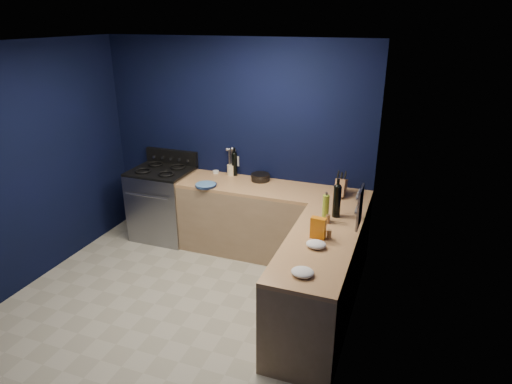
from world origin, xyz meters
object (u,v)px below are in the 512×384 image
at_px(knife_block, 341,188).
at_px(crouton_bag, 318,228).
at_px(utensil_crock, 231,170).
at_px(gas_range, 164,204).
at_px(plate_stack, 206,185).

relative_size(knife_block, crouton_bag, 0.98).
xyz_separation_m(utensil_crock, crouton_bag, (1.44, -1.34, 0.03)).
height_order(utensil_crock, crouton_bag, crouton_bag).
height_order(gas_range, knife_block, knife_block).
bearing_deg(plate_stack, gas_range, 163.82).
bearing_deg(knife_block, crouton_bag, -88.63).
relative_size(gas_range, crouton_bag, 4.50).
relative_size(utensil_crock, knife_block, 0.68).
xyz_separation_m(plate_stack, crouton_bag, (1.57, -0.85, 0.09)).
bearing_deg(gas_range, plate_stack, -16.18).
height_order(gas_range, plate_stack, plate_stack).
height_order(gas_range, utensil_crock, utensil_crock).
relative_size(gas_range, knife_block, 4.58).
distance_m(plate_stack, utensil_crock, 0.51).
bearing_deg(knife_block, plate_stack, -168.84).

